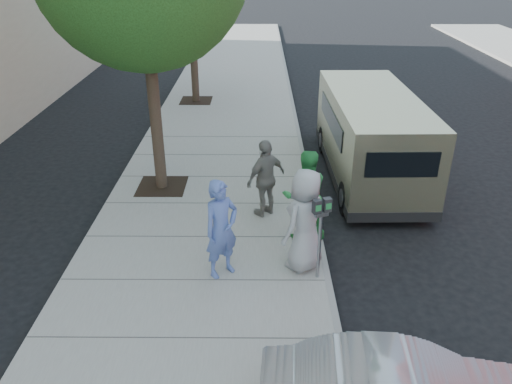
% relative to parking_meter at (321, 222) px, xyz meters
% --- Properties ---
extents(ground, '(120.00, 120.00, 0.00)m').
position_rel_parking_meter_xyz_m(ground, '(-1.25, 1.39, -1.32)').
color(ground, black).
rests_on(ground, ground).
extents(sidewalk, '(5.00, 60.00, 0.15)m').
position_rel_parking_meter_xyz_m(sidewalk, '(-2.25, 1.39, -1.25)').
color(sidewalk, gray).
rests_on(sidewalk, ground).
extents(curb_face, '(0.12, 60.00, 0.16)m').
position_rel_parking_meter_xyz_m(curb_face, '(0.19, 1.39, -1.25)').
color(curb_face, gray).
rests_on(curb_face, ground).
extents(parking_meter, '(0.35, 0.22, 1.62)m').
position_rel_parking_meter_xyz_m(parking_meter, '(0.00, 0.00, 0.00)').
color(parking_meter, gray).
rests_on(parking_meter, sidewalk).
extents(van, '(2.16, 6.13, 2.25)m').
position_rel_parking_meter_xyz_m(van, '(1.81, 4.78, -0.13)').
color(van, '#C5BE8E').
rests_on(van, ground).
extents(person_officer, '(0.82, 0.79, 1.90)m').
position_rel_parking_meter_xyz_m(person_officer, '(-1.76, 0.12, -0.22)').
color(person_officer, '#566DB7').
rests_on(person_officer, sidewalk).
extents(person_green_shirt, '(1.09, 0.93, 1.94)m').
position_rel_parking_meter_xyz_m(person_green_shirt, '(-0.15, 1.41, -0.20)').
color(person_green_shirt, green).
rests_on(person_green_shirt, sidewalk).
extents(person_gray_shirt, '(1.13, 1.15, 2.00)m').
position_rel_parking_meter_xyz_m(person_gray_shirt, '(-0.24, 0.35, -0.17)').
color(person_gray_shirt, '#A2A2A4').
rests_on(person_gray_shirt, sidewalk).
extents(person_striped_polo, '(1.08, 1.02, 1.79)m').
position_rel_parking_meter_xyz_m(person_striped_polo, '(-0.93, 2.39, -0.28)').
color(person_striped_polo, gray).
rests_on(person_striped_polo, sidewalk).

